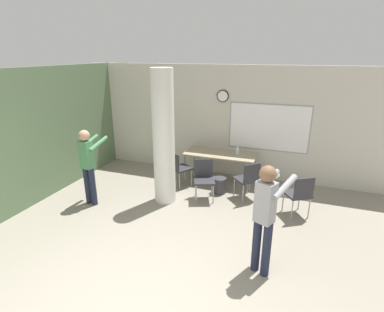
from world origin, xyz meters
name	(u,v)px	position (x,y,z in m)	size (l,w,h in m)	color
wall_left_accent	(43,134)	(-3.50, 2.50, 1.40)	(0.12, 7.00, 2.80)	#5B7551
wall_back	(230,122)	(0.02, 5.06, 1.40)	(8.00, 0.15, 2.80)	beige
support_pillar	(164,139)	(-0.90, 3.07, 1.40)	(0.45, 0.45, 2.80)	silver
folding_table	(221,155)	(-0.05, 4.50, 0.69)	(1.74, 0.78, 0.73)	tan
bottle_on_table	(238,151)	(0.36, 4.52, 0.83)	(0.08, 0.08, 0.26)	silver
waste_bin	(220,185)	(0.12, 3.83, 0.18)	(0.30, 0.30, 0.36)	#38383D
chair_table_left	(179,166)	(-0.90, 3.84, 0.51)	(0.61, 0.61, 0.87)	#2D2D33
chair_table_right	(248,178)	(0.77, 3.71, 0.51)	(0.62, 0.62, 0.87)	#2D2D33
chair_table_front	(204,177)	(-0.14, 3.45, 0.51)	(0.57, 0.57, 0.87)	#2D2D33
chair_mid_room	(299,193)	(1.83, 3.32, 0.51)	(0.60, 0.60, 0.87)	#2D2D33
person_watching_back	(88,161)	(-2.31, 2.41, 0.95)	(0.41, 0.62, 1.62)	#1E2338
person_playing_side	(266,212)	(1.37, 1.49, 0.99)	(0.56, 0.70, 1.68)	#1E2338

